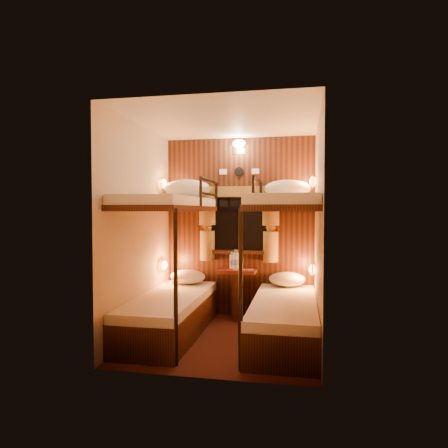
% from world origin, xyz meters
% --- Properties ---
extents(floor, '(2.10, 2.10, 0.00)m').
position_xyz_m(floor, '(0.00, 0.00, 0.00)').
color(floor, black).
rests_on(floor, ground).
extents(ceiling, '(2.10, 2.10, 0.00)m').
position_xyz_m(ceiling, '(0.00, 0.00, 2.40)').
color(ceiling, silver).
rests_on(ceiling, wall_back).
extents(wall_back, '(2.40, 0.00, 2.40)m').
position_xyz_m(wall_back, '(0.00, 1.05, 1.20)').
color(wall_back, '#C6B293').
rests_on(wall_back, floor).
extents(wall_front, '(2.40, 0.00, 2.40)m').
position_xyz_m(wall_front, '(0.00, -1.05, 1.20)').
color(wall_front, '#C6B293').
rests_on(wall_front, floor).
extents(wall_left, '(0.00, 2.40, 2.40)m').
position_xyz_m(wall_left, '(-1.00, 0.00, 1.20)').
color(wall_left, '#C6B293').
rests_on(wall_left, floor).
extents(wall_right, '(0.00, 2.40, 2.40)m').
position_xyz_m(wall_right, '(1.00, 0.00, 1.20)').
color(wall_right, '#C6B293').
rests_on(wall_right, floor).
extents(back_panel, '(2.00, 0.03, 2.40)m').
position_xyz_m(back_panel, '(0.00, 1.04, 1.20)').
color(back_panel, black).
rests_on(back_panel, floor).
extents(bunk_left, '(0.72, 1.90, 1.82)m').
position_xyz_m(bunk_left, '(-0.65, 0.07, 0.56)').
color(bunk_left, black).
rests_on(bunk_left, floor).
extents(bunk_right, '(0.72, 1.90, 1.82)m').
position_xyz_m(bunk_right, '(0.65, 0.07, 0.56)').
color(bunk_right, black).
rests_on(bunk_right, floor).
extents(window, '(1.00, 0.12, 0.79)m').
position_xyz_m(window, '(0.00, 1.00, 1.18)').
color(window, black).
rests_on(window, back_panel).
extents(curtains, '(1.10, 0.22, 1.00)m').
position_xyz_m(curtains, '(0.00, 0.97, 1.26)').
color(curtains, brown).
rests_on(curtains, back_panel).
extents(back_fixtures, '(0.54, 0.09, 0.48)m').
position_xyz_m(back_fixtures, '(0.00, 1.00, 2.25)').
color(back_fixtures, black).
rests_on(back_fixtures, back_panel).
extents(reading_lamps, '(2.00, 0.20, 1.25)m').
position_xyz_m(reading_lamps, '(-0.00, 0.70, 1.24)').
color(reading_lamps, orange).
rests_on(reading_lamps, wall_left).
extents(table, '(0.50, 0.34, 0.66)m').
position_xyz_m(table, '(0.00, 0.85, 0.41)').
color(table, maroon).
rests_on(table, floor).
extents(bottle_left, '(0.07, 0.07, 0.23)m').
position_xyz_m(bottle_left, '(-0.08, 0.91, 0.75)').
color(bottle_left, '#99BFE5').
rests_on(bottle_left, table).
extents(bottle_right, '(0.08, 0.08, 0.27)m').
position_xyz_m(bottle_right, '(-0.01, 0.83, 0.76)').
color(bottle_right, '#99BFE5').
rests_on(bottle_right, table).
extents(sachet_a, '(0.09, 0.07, 0.01)m').
position_xyz_m(sachet_a, '(0.18, 0.85, 0.65)').
color(sachet_a, silver).
rests_on(sachet_a, table).
extents(sachet_b, '(0.07, 0.06, 0.01)m').
position_xyz_m(sachet_b, '(0.10, 0.82, 0.65)').
color(sachet_b, silver).
rests_on(sachet_b, table).
extents(pillow_lower_left, '(0.47, 0.34, 0.19)m').
position_xyz_m(pillow_lower_left, '(-0.65, 0.77, 0.55)').
color(pillow_lower_left, white).
rests_on(pillow_lower_left, bunk_left).
extents(pillow_lower_right, '(0.46, 0.33, 0.18)m').
position_xyz_m(pillow_lower_right, '(0.65, 0.84, 0.55)').
color(pillow_lower_right, white).
rests_on(pillow_lower_right, bunk_right).
extents(pillow_upper_left, '(0.63, 0.45, 0.25)m').
position_xyz_m(pillow_upper_left, '(-0.65, 0.76, 1.71)').
color(pillow_upper_left, white).
rests_on(pillow_upper_left, bunk_left).
extents(pillow_upper_right, '(0.58, 0.41, 0.23)m').
position_xyz_m(pillow_upper_right, '(0.65, 0.79, 1.70)').
color(pillow_upper_right, white).
rests_on(pillow_upper_right, bunk_right).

